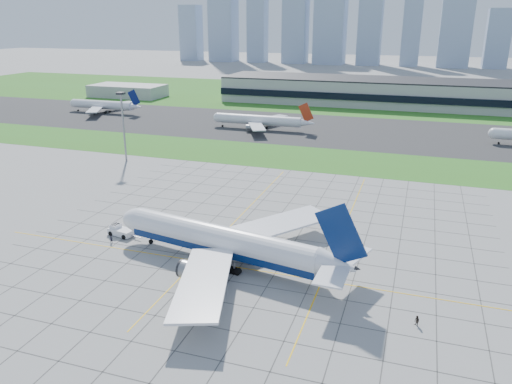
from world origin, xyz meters
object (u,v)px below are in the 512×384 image
airliner (224,242)px  light_mast (123,118)px  distant_jet_0 (103,105)px  crew_near (111,239)px  distant_jet_1 (259,120)px  crew_far (417,321)px  pushback_tug (120,231)px

airliner → light_mast: bearing=145.4°
airliner → distant_jet_0: (-134.80, 151.29, -0.60)m
crew_near → distant_jet_0: 183.63m
distant_jet_0 → distant_jet_1: bearing=-8.7°
airliner → crew_far: airliner is taller
crew_near → distant_jet_1: distant_jet_1 is taller
crew_near → distant_jet_0: (-105.52, 150.24, 3.56)m
pushback_tug → crew_far: bearing=-3.4°
pushback_tug → distant_jet_1: (-6.41, 130.48, 3.31)m
crew_near → distant_jet_1: size_ratio=0.04×
distant_jet_1 → airliner: bearing=-75.1°
crew_far → light_mast: bearing=-171.0°
distant_jet_0 → crew_near: bearing=-54.9°
light_mast → airliner: bearing=-44.9°
pushback_tug → distant_jet_1: distant_jet_1 is taller
distant_jet_1 → light_mast: bearing=-113.0°
crew_far → distant_jet_1: 166.50m
airliner → crew_near: airliner is taller
light_mast → crew_near: light_mast is taller
crew_near → airliner: bearing=-63.0°
pushback_tug → distant_jet_0: distant_jet_0 is taller
distant_jet_0 → distant_jet_1: 99.71m
airliner → crew_far: bearing=-5.5°
light_mast → distant_jet_0: 110.21m
airliner → distant_jet_1: 140.90m
distant_jet_0 → crew_far: bearing=-42.9°
crew_far → distant_jet_0: distant_jet_0 is taller
light_mast → distant_jet_1: bearing=67.0°
crew_far → distant_jet_1: size_ratio=0.04×
pushback_tug → crew_near: (0.56, -4.63, -0.25)m
crew_far → distant_jet_0: size_ratio=0.04×
crew_near → pushback_tug: bearing=35.9°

